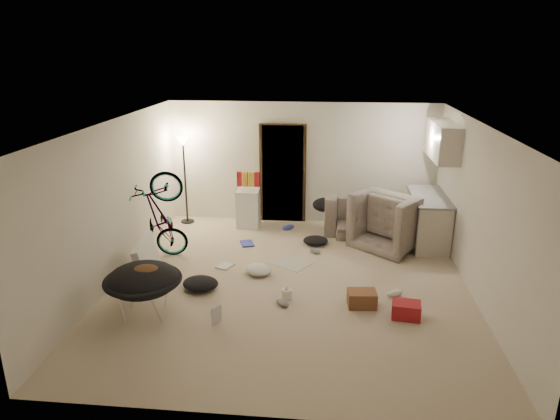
# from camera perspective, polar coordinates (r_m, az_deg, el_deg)

# --- Properties ---
(floor) EXTENTS (5.50, 6.00, 0.02)m
(floor) POSITION_cam_1_polar(r_m,az_deg,el_deg) (7.96, 1.17, -8.42)
(floor) COLOR #C7B499
(floor) RESTS_ON ground
(ceiling) EXTENTS (5.50, 6.00, 0.02)m
(ceiling) POSITION_cam_1_polar(r_m,az_deg,el_deg) (7.19, 1.30, 9.84)
(ceiling) COLOR white
(ceiling) RESTS_ON wall_back
(wall_back) EXTENTS (5.50, 0.02, 2.50)m
(wall_back) POSITION_cam_1_polar(r_m,az_deg,el_deg) (10.37, 2.55, 5.37)
(wall_back) COLOR silver
(wall_back) RESTS_ON floor
(wall_front) EXTENTS (5.50, 0.02, 2.50)m
(wall_front) POSITION_cam_1_polar(r_m,az_deg,el_deg) (4.72, -1.71, -11.10)
(wall_front) COLOR silver
(wall_front) RESTS_ON floor
(wall_left) EXTENTS (0.02, 6.00, 2.50)m
(wall_left) POSITION_cam_1_polar(r_m,az_deg,el_deg) (8.16, -18.49, 0.82)
(wall_left) COLOR silver
(wall_left) RESTS_ON floor
(wall_right) EXTENTS (0.02, 6.00, 2.50)m
(wall_right) POSITION_cam_1_polar(r_m,az_deg,el_deg) (7.78, 21.95, -0.40)
(wall_right) COLOR silver
(wall_right) RESTS_ON floor
(doorway) EXTENTS (0.85, 0.10, 2.04)m
(doorway) POSITION_cam_1_polar(r_m,az_deg,el_deg) (10.42, 0.32, 4.14)
(doorway) COLOR black
(doorway) RESTS_ON floor
(door_trim) EXTENTS (0.97, 0.04, 2.10)m
(door_trim) POSITION_cam_1_polar(r_m,az_deg,el_deg) (10.39, 0.30, 4.10)
(door_trim) COLOR black
(door_trim) RESTS_ON floor
(floor_lamp) EXTENTS (0.28, 0.28, 1.81)m
(floor_lamp) POSITION_cam_1_polar(r_m,az_deg,el_deg) (10.42, -10.91, 5.44)
(floor_lamp) COLOR black
(floor_lamp) RESTS_ON floor
(kitchen_counter) EXTENTS (0.60, 1.50, 0.88)m
(kitchen_counter) POSITION_cam_1_polar(r_m,az_deg,el_deg) (9.79, 16.48, -1.11)
(kitchen_counter) COLOR beige
(kitchen_counter) RESTS_ON floor
(counter_top) EXTENTS (0.64, 1.54, 0.04)m
(counter_top) POSITION_cam_1_polar(r_m,az_deg,el_deg) (9.66, 16.72, 1.47)
(counter_top) COLOR gray
(counter_top) RESTS_ON kitchen_counter
(kitchen_uppers) EXTENTS (0.38, 1.40, 0.65)m
(kitchen_uppers) POSITION_cam_1_polar(r_m,az_deg,el_deg) (9.45, 18.08, 7.55)
(kitchen_uppers) COLOR beige
(kitchen_uppers) RESTS_ON wall_right
(sofa) EXTENTS (1.99, 0.82, 0.58)m
(sofa) POSITION_cam_1_polar(r_m,az_deg,el_deg) (10.13, 10.67, -0.92)
(sofa) COLOR #343B34
(sofa) RESTS_ON floor
(armchair) EXTENTS (1.55, 1.53, 0.76)m
(armchair) POSITION_cam_1_polar(r_m,az_deg,el_deg) (9.57, 13.07, -1.65)
(armchair) COLOR #343B34
(armchair) RESTS_ON floor
(bicycle) EXTENTS (1.72, 0.96, 0.94)m
(bicycle) POSITION_cam_1_polar(r_m,az_deg,el_deg) (8.92, -13.31, -2.82)
(bicycle) COLOR black
(bicycle) RESTS_ON floor
(book_asset) EXTENTS (0.31, 0.29, 0.02)m
(book_asset) POSITION_cam_1_polar(r_m,az_deg,el_deg) (6.90, -7.79, -12.92)
(book_asset) COLOR #A3181F
(book_asset) RESTS_ON floor
(mini_fridge) EXTENTS (0.46, 0.46, 0.77)m
(mini_fridge) POSITION_cam_1_polar(r_m,az_deg,el_deg) (10.28, -3.65, 0.22)
(mini_fridge) COLOR white
(mini_fridge) RESTS_ON floor
(snack_box_0) EXTENTS (0.11, 0.08, 0.30)m
(snack_box_0) POSITION_cam_1_polar(r_m,az_deg,el_deg) (10.13, -4.67, 3.56)
(snack_box_0) COLOR #A3181F
(snack_box_0) RESTS_ON mini_fridge
(snack_box_1) EXTENTS (0.11, 0.08, 0.30)m
(snack_box_1) POSITION_cam_1_polar(r_m,az_deg,el_deg) (10.11, -4.00, 3.55)
(snack_box_1) COLOR orange
(snack_box_1) RESTS_ON mini_fridge
(snack_box_2) EXTENTS (0.11, 0.09, 0.30)m
(snack_box_2) POSITION_cam_1_polar(r_m,az_deg,el_deg) (10.09, -3.32, 3.53)
(snack_box_2) COLOR gold
(snack_box_2) RESTS_ON mini_fridge
(snack_box_3) EXTENTS (0.12, 0.09, 0.30)m
(snack_box_3) POSITION_cam_1_polar(r_m,az_deg,el_deg) (10.07, -2.65, 3.52)
(snack_box_3) COLOR #A3181F
(snack_box_3) RESTS_ON mini_fridge
(saucer_chair) EXTENTS (1.06, 1.06, 0.75)m
(saucer_chair) POSITION_cam_1_polar(r_m,az_deg,el_deg) (7.12, -15.34, -8.42)
(saucer_chair) COLOR silver
(saucer_chair) RESTS_ON floor
(hoodie) EXTENTS (0.57, 0.51, 0.22)m
(hoodie) POSITION_cam_1_polar(r_m,az_deg,el_deg) (6.98, -15.18, -7.02)
(hoodie) COLOR #53331C
(hoodie) RESTS_ON saucer_chair
(sofa_drape) EXTENTS (0.63, 0.55, 0.28)m
(sofa_drape) POSITION_cam_1_polar(r_m,az_deg,el_deg) (10.01, 5.33, 0.61)
(sofa_drape) COLOR black
(sofa_drape) RESTS_ON sofa
(tv_box) EXTENTS (0.35, 0.97, 0.63)m
(tv_box) POSITION_cam_1_polar(r_m,az_deg,el_deg) (8.29, -14.96, -5.49)
(tv_box) COLOR silver
(tv_box) RESTS_ON floor
(drink_case_a) EXTENTS (0.43, 0.32, 0.23)m
(drink_case_a) POSITION_cam_1_polar(r_m,az_deg,el_deg) (7.35, 9.34, -9.98)
(drink_case_a) COLOR brown
(drink_case_a) RESTS_ON floor
(drink_case_b) EXTENTS (0.42, 0.33, 0.22)m
(drink_case_b) POSITION_cam_1_polar(r_m,az_deg,el_deg) (7.20, 14.22, -11.02)
(drink_case_b) COLOR #A3181F
(drink_case_b) RESTS_ON floor
(juicer) EXTENTS (0.15, 0.15, 0.22)m
(juicer) POSITION_cam_1_polar(r_m,az_deg,el_deg) (7.45, 0.77, -9.52)
(juicer) COLOR white
(juicer) RESTS_ON floor
(newspaper) EXTENTS (0.76, 0.72, 0.01)m
(newspaper) POSITION_cam_1_polar(r_m,az_deg,el_deg) (8.63, 1.23, -6.10)
(newspaper) COLOR #B3B0A5
(newspaper) RESTS_ON floor
(book_blue) EXTENTS (0.31, 0.36, 0.03)m
(book_blue) POSITION_cam_1_polar(r_m,az_deg,el_deg) (9.44, -3.79, -3.85)
(book_blue) COLOR #313EB1
(book_blue) RESTS_ON floor
(book_white) EXTENTS (0.30, 0.34, 0.03)m
(book_white) POSITION_cam_1_polar(r_m,az_deg,el_deg) (8.55, -6.30, -6.37)
(book_white) COLOR silver
(book_white) RESTS_ON floor
(shoe_0) EXTENTS (0.30, 0.26, 0.10)m
(shoe_0) POSITION_cam_1_polar(r_m,az_deg,el_deg) (10.13, 0.94, -2.00)
(shoe_0) COLOR #313EB1
(shoe_0) RESTS_ON floor
(shoe_1) EXTENTS (0.26, 0.24, 0.09)m
(shoe_1) POSITION_cam_1_polar(r_m,az_deg,el_deg) (9.04, 4.02, -4.68)
(shoe_1) COLOR slate
(shoe_1) RESTS_ON floor
(shoe_3) EXTENTS (0.25, 0.24, 0.09)m
(shoe_3) POSITION_cam_1_polar(r_m,az_deg,el_deg) (7.29, 0.29, -10.57)
(shoe_3) COLOR slate
(shoe_3) RESTS_ON floor
(shoe_4) EXTENTS (0.30, 0.26, 0.10)m
(shoe_4) POSITION_cam_1_polar(r_m,az_deg,el_deg) (7.74, 13.00, -9.23)
(shoe_4) COLOR white
(shoe_4) RESTS_ON floor
(clothes_lump_a) EXTENTS (0.64, 0.58, 0.18)m
(clothes_lump_a) POSITION_cam_1_polar(r_m,az_deg,el_deg) (7.84, -9.08, -8.30)
(clothes_lump_a) COLOR black
(clothes_lump_a) RESTS_ON floor
(clothes_lump_b) EXTENTS (0.50, 0.44, 0.14)m
(clothes_lump_b) POSITION_cam_1_polar(r_m,az_deg,el_deg) (9.44, 4.08, -3.50)
(clothes_lump_b) COLOR black
(clothes_lump_b) RESTS_ON floor
(clothes_lump_c) EXTENTS (0.60, 0.61, 0.14)m
(clothes_lump_c) POSITION_cam_1_polar(r_m,az_deg,el_deg) (8.24, -2.51, -6.81)
(clothes_lump_c) COLOR silver
(clothes_lump_c) RESTS_ON floor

